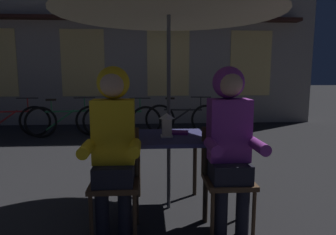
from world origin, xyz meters
The scene contains 13 objects.
ground_plane centered at (0.00, 0.00, 0.00)m, with size 60.00×60.00×0.00m, color #232326.
cafe_table centered at (0.00, 0.00, 0.64)m, with size 0.72×0.72×0.74m.
lantern centered at (-0.02, -0.05, 0.86)m, with size 0.11×0.11×0.23m.
chair_left centered at (-0.48, -0.37, 0.49)m, with size 0.40×0.40×0.87m.
chair_right centered at (0.48, -0.37, 0.49)m, with size 0.40×0.40×0.87m.
person_left_hooded centered at (-0.48, -0.43, 0.85)m, with size 0.45×0.56×1.40m.
person_right_hooded centered at (0.48, -0.43, 0.85)m, with size 0.45×0.56×1.40m.
shopfront_building centered at (-0.77, 5.40, 3.09)m, with size 10.00×0.93×6.20m.
bicycle_nearest centered at (-3.12, 3.58, 0.35)m, with size 1.68×0.18×0.84m.
bicycle_second centered at (-1.94, 3.56, 0.35)m, with size 1.67×0.30×0.84m.
bicycle_third centered at (-0.76, 3.47, 0.35)m, with size 1.68×0.15×0.84m.
bicycle_fourth centered at (0.56, 3.68, 0.35)m, with size 1.68×0.21×0.84m.
book centered at (0.10, 0.10, 0.75)m, with size 0.20×0.14×0.02m, color #661E7A.
Camera 1 is at (-0.19, -2.84, 1.34)m, focal length 32.01 mm.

